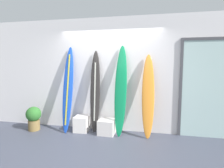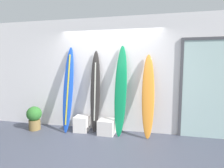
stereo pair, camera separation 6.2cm
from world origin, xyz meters
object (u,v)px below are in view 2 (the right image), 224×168
(surfboard_charcoal, at_px, (95,92))
(glass_door, at_px, (208,87))
(surfboard_cobalt, at_px, (68,89))
(display_block_left, at_px, (82,124))
(display_block_center, at_px, (107,127))
(surfboard_sunset, at_px, (148,96))
(potted_plant, at_px, (34,117))
(surfboard_emerald, at_px, (121,91))

(surfboard_charcoal, relative_size, glass_door, 0.89)
(surfboard_cobalt, bearing_deg, surfboard_charcoal, 7.36)
(surfboard_charcoal, distance_m, display_block_left, 0.87)
(display_block_center, bearing_deg, display_block_left, 176.17)
(surfboard_sunset, height_order, glass_door, glass_door)
(surfboard_charcoal, height_order, potted_plant, surfboard_charcoal)
(surfboard_emerald, xyz_separation_m, potted_plant, (-2.19, -0.19, -0.72))
(surfboard_sunset, distance_m, potted_plant, 2.90)
(surfboard_emerald, bearing_deg, surfboard_cobalt, -178.94)
(surfboard_cobalt, height_order, display_block_left, surfboard_cobalt)
(surfboard_cobalt, xyz_separation_m, surfboard_emerald, (1.32, 0.02, 0.00))
(display_block_left, height_order, glass_door, glass_door)
(surfboard_sunset, height_order, display_block_left, surfboard_sunset)
(surfboard_sunset, height_order, potted_plant, surfboard_sunset)
(surfboard_emerald, xyz_separation_m, surfboard_sunset, (0.63, 0.01, -0.11))
(surfboard_cobalt, distance_m, glass_door, 3.26)
(surfboard_emerald, distance_m, surfboard_sunset, 0.64)
(display_block_center, relative_size, potted_plant, 0.65)
(display_block_center, height_order, glass_door, glass_door)
(glass_door, height_order, potted_plant, glass_door)
(surfboard_cobalt, height_order, potted_plant, surfboard_cobalt)
(surfboard_charcoal, xyz_separation_m, surfboard_emerald, (0.64, -0.06, 0.07))
(surfboard_cobalt, xyz_separation_m, potted_plant, (-0.88, -0.16, -0.72))
(surfboard_charcoal, xyz_separation_m, display_block_left, (-0.34, -0.08, -0.79))
(surfboard_emerald, height_order, potted_plant, surfboard_emerald)
(surfboard_emerald, xyz_separation_m, display_block_center, (-0.32, -0.06, -0.88))
(surfboard_charcoal, distance_m, surfboard_sunset, 1.28)
(display_block_left, xyz_separation_m, glass_door, (2.91, 0.23, 0.97))
(surfboard_cobalt, distance_m, surfboard_sunset, 1.95)
(display_block_left, relative_size, glass_door, 0.17)
(surfboard_charcoal, xyz_separation_m, surfboard_sunset, (1.28, -0.06, -0.03))
(glass_door, bearing_deg, potted_plant, -174.38)
(surfboard_cobalt, relative_size, surfboard_emerald, 1.00)
(glass_door, bearing_deg, surfboard_sunset, -170.69)
(surfboard_emerald, relative_size, potted_plant, 3.51)
(surfboard_charcoal, bearing_deg, glass_door, 3.45)
(display_block_left, bearing_deg, surfboard_sunset, 0.74)
(display_block_left, bearing_deg, surfboard_emerald, 0.91)
(surfboard_charcoal, distance_m, surfboard_emerald, 0.65)
(display_block_center, distance_m, glass_door, 2.47)
(surfboard_charcoal, xyz_separation_m, potted_plant, (-1.55, -0.25, -0.65))
(display_block_center, bearing_deg, potted_plant, -176.08)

